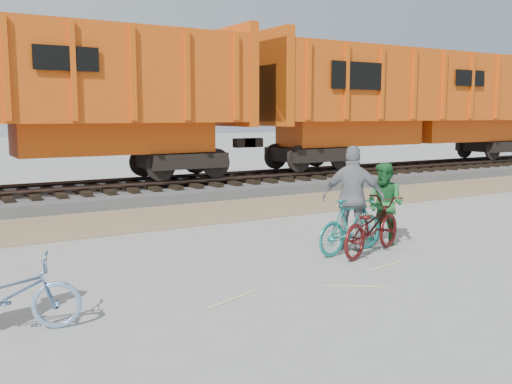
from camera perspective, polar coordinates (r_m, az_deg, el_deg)
ground at (r=8.94m, az=0.80°, el=-8.26°), size 120.00×120.00×0.00m
gravel_strip at (r=13.79m, az=-11.35°, el=-2.65°), size 120.00×3.00×0.02m
ballast_bed at (r=17.07m, az=-15.34°, el=-0.31°), size 120.00×4.00×0.30m
track at (r=17.03m, az=-15.38°, el=0.76°), size 120.00×2.60×0.24m
hopper_car_right at (r=23.55m, az=15.35°, el=8.80°), size 14.00×3.13×4.65m
bicycle_blue at (r=7.14m, az=-23.81°, el=-9.44°), size 1.76×1.00×0.87m
bicycle_teal at (r=10.33m, az=9.48°, el=-3.34°), size 1.70×0.72×0.99m
bicycle_maroon at (r=10.34m, az=11.50°, el=-3.37°), size 2.01×1.27×1.00m
person_man at (r=11.10m, az=12.78°, el=-1.16°), size 0.78×0.90×1.57m
person_woman at (r=10.49m, az=9.69°, el=-0.62°), size 1.12×1.12×1.91m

